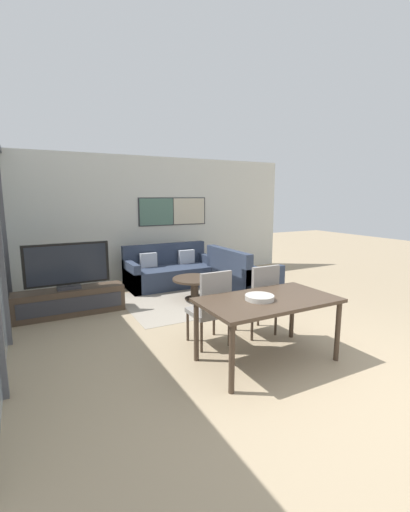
{
  "coord_description": "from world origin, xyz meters",
  "views": [
    {
      "loc": [
        -2.69,
        -2.19,
        1.91
      ],
      "look_at": [
        -0.13,
        2.64,
        0.95
      ],
      "focal_mm": 24.0,
      "sensor_mm": 36.0,
      "label": 1
    }
  ],
  "objects_px": {
    "television": "(68,266)",
    "fruit_bowl": "(260,297)",
    "dining_chair_left": "(211,306)",
    "dining_chair_centre": "(260,297)",
    "dining_table": "(268,305)",
    "sofa_main": "(170,272)",
    "tv_console": "(70,302)",
    "coffee_table": "(195,283)",
    "sofa_side": "(240,277)"
  },
  "relations": [
    {
      "from": "dining_chair_left",
      "to": "fruit_bowl",
      "type": "height_order",
      "value": "dining_chair_left"
    },
    {
      "from": "coffee_table",
      "to": "dining_table",
      "type": "distance_m",
      "value": 2.61
    },
    {
      "from": "dining_table",
      "to": "fruit_bowl",
      "type": "relative_size",
      "value": 4.81
    },
    {
      "from": "coffee_table",
      "to": "dining_table",
      "type": "xyz_separation_m",
      "value": [
        -0.32,
        -2.56,
        0.37
      ]
    },
    {
      "from": "sofa_side",
      "to": "dining_table",
      "type": "relative_size",
      "value": 0.94
    },
    {
      "from": "sofa_side",
      "to": "coffee_table",
      "type": "bearing_deg",
      "value": 96.57
    },
    {
      "from": "dining_table",
      "to": "dining_chair_centre",
      "type": "distance_m",
      "value": 0.76
    },
    {
      "from": "dining_table",
      "to": "dining_chair_left",
      "type": "distance_m",
      "value": 0.77
    },
    {
      "from": "tv_console",
      "to": "coffee_table",
      "type": "distance_m",
      "value": 2.17
    },
    {
      "from": "sofa_side",
      "to": "coffee_table",
      "type": "relative_size",
      "value": 1.81
    },
    {
      "from": "dining_table",
      "to": "sofa_side",
      "type": "bearing_deg",
      "value": 62.15
    },
    {
      "from": "television",
      "to": "dining_chair_left",
      "type": "height_order",
      "value": "television"
    },
    {
      "from": "television",
      "to": "sofa_side",
      "type": "height_order",
      "value": "television"
    },
    {
      "from": "fruit_bowl",
      "to": "dining_chair_centre",
      "type": "bearing_deg",
      "value": 52.36
    },
    {
      "from": "television",
      "to": "sofa_side",
      "type": "relative_size",
      "value": 0.87
    },
    {
      "from": "coffee_table",
      "to": "sofa_main",
      "type": "bearing_deg",
      "value": 90.0
    },
    {
      "from": "tv_console",
      "to": "fruit_bowl",
      "type": "distance_m",
      "value": 3.3
    },
    {
      "from": "sofa_side",
      "to": "coffee_table",
      "type": "height_order",
      "value": "sofa_side"
    },
    {
      "from": "tv_console",
      "to": "sofa_main",
      "type": "height_order",
      "value": "sofa_main"
    },
    {
      "from": "television",
      "to": "sofa_main",
      "type": "xyz_separation_m",
      "value": [
        2.16,
        1.01,
        -0.53
      ]
    },
    {
      "from": "dining_chair_left",
      "to": "dining_chair_centre",
      "type": "height_order",
      "value": "same"
    },
    {
      "from": "sofa_side",
      "to": "fruit_bowl",
      "type": "xyz_separation_m",
      "value": [
        -1.54,
        -2.68,
        0.51
      ]
    },
    {
      "from": "tv_console",
      "to": "dining_chair_centre",
      "type": "xyz_separation_m",
      "value": [
        2.22,
        -2.11,
        0.32
      ]
    },
    {
      "from": "sofa_main",
      "to": "dining_table",
      "type": "height_order",
      "value": "sofa_main"
    },
    {
      "from": "coffee_table",
      "to": "dining_chair_left",
      "type": "bearing_deg",
      "value": -110.15
    },
    {
      "from": "dining_chair_left",
      "to": "television",
      "type": "bearing_deg",
      "value": 124.64
    },
    {
      "from": "sofa_main",
      "to": "coffee_table",
      "type": "height_order",
      "value": "sofa_main"
    },
    {
      "from": "television",
      "to": "tv_console",
      "type": "bearing_deg",
      "value": -90.0
    },
    {
      "from": "dining_chair_left",
      "to": "dining_chair_centre",
      "type": "relative_size",
      "value": 1.0
    },
    {
      "from": "coffee_table",
      "to": "dining_table",
      "type": "height_order",
      "value": "dining_table"
    },
    {
      "from": "tv_console",
      "to": "dining_table",
      "type": "xyz_separation_m",
      "value": [
        1.84,
        -2.76,
        0.46
      ]
    },
    {
      "from": "coffee_table",
      "to": "dining_table",
      "type": "bearing_deg",
      "value": -97.16
    },
    {
      "from": "dining_chair_centre",
      "to": "fruit_bowl",
      "type": "bearing_deg",
      "value": -127.64
    },
    {
      "from": "dining_table",
      "to": "fruit_bowl",
      "type": "bearing_deg",
      "value": 177.55
    },
    {
      "from": "sofa_side",
      "to": "dining_chair_left",
      "type": "bearing_deg",
      "value": 138.53
    },
    {
      "from": "tv_console",
      "to": "coffee_table",
      "type": "relative_size",
      "value": 2.07
    },
    {
      "from": "television",
      "to": "sofa_main",
      "type": "bearing_deg",
      "value": 25.15
    },
    {
      "from": "sofa_main",
      "to": "fruit_bowl",
      "type": "relative_size",
      "value": 5.8
    },
    {
      "from": "television",
      "to": "dining_chair_left",
      "type": "relative_size",
      "value": 1.3
    },
    {
      "from": "television",
      "to": "fruit_bowl",
      "type": "xyz_separation_m",
      "value": [
        1.72,
        -2.76,
        -0.02
      ]
    },
    {
      "from": "sofa_main",
      "to": "sofa_side",
      "type": "xyz_separation_m",
      "value": [
        1.1,
        -1.09,
        -0.0
      ]
    },
    {
      "from": "dining_table",
      "to": "sofa_main",
      "type": "bearing_deg",
      "value": 85.13
    },
    {
      "from": "television",
      "to": "dining_table",
      "type": "height_order",
      "value": "television"
    },
    {
      "from": "television",
      "to": "sofa_side",
      "type": "bearing_deg",
      "value": -1.34
    },
    {
      "from": "sofa_side",
      "to": "fruit_bowl",
      "type": "distance_m",
      "value": 3.13
    },
    {
      "from": "sofa_side",
      "to": "dining_table",
      "type": "height_order",
      "value": "sofa_side"
    },
    {
      "from": "sofa_side",
      "to": "dining_chair_centre",
      "type": "height_order",
      "value": "dining_chair_centre"
    },
    {
      "from": "dining_chair_left",
      "to": "dining_chair_centre",
      "type": "distance_m",
      "value": 0.76
    },
    {
      "from": "television",
      "to": "fruit_bowl",
      "type": "height_order",
      "value": "television"
    },
    {
      "from": "dining_table",
      "to": "tv_console",
      "type": "bearing_deg",
      "value": 123.61
    }
  ]
}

